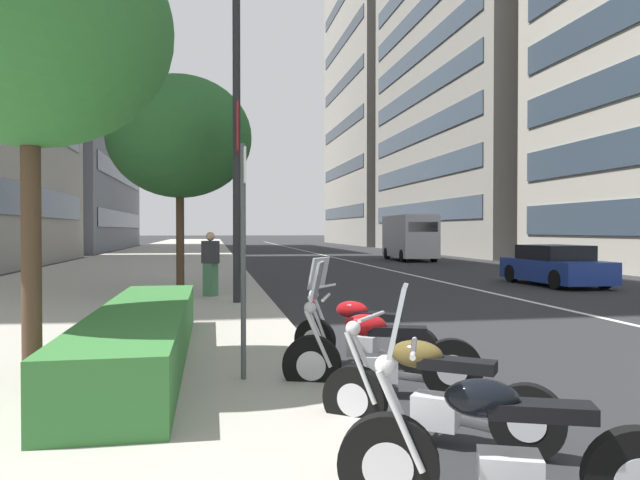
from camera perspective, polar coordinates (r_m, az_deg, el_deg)
name	(u,v)px	position (r m, az deg, el deg)	size (l,w,h in m)	color
sidewalk_right_plaza	(155,262)	(33.95, -15.51, -2.05)	(160.00, 9.01, 0.15)	#A39E93
lane_centre_stripe	(335,258)	(39.63, 1.41, -1.69)	(110.00, 0.16, 0.01)	silver
motorcycle_nearest_camera	(503,454)	(4.10, 17.09, -18.97)	(0.93, 2.06, 1.49)	black
motorcycle_far_end_row	(433,397)	(5.38, 10.78, -14.52)	(1.33, 1.77, 1.08)	black
motorcycle_by_sign_pole	(377,356)	(6.73, 5.49, -11.02)	(0.87, 2.13, 1.49)	black
motorcycle_under_tarp	(361,335)	(8.09, 3.90, -9.07)	(1.40, 1.70, 1.46)	black
car_far_down_avenue	(555,266)	(21.33, 21.59, -2.35)	(4.15, 1.94, 1.34)	navy
delivery_van_ahead	(410,237)	(36.37, 8.57, 0.33)	(5.30, 2.26, 2.72)	#B7B7BC
parking_sign_by_curb	(244,238)	(6.78, -7.33, 0.15)	(0.32, 0.06, 2.67)	#47494C
street_lamp_with_banners	(248,97)	(14.33, -6.89, 13.40)	(1.26, 2.02, 8.11)	#232326
clipped_hedge_bed	(143,334)	(8.12, -16.63, -8.63)	(6.23, 1.10, 0.69)	#337033
street_tree_near_plaza_corner	(29,27)	(7.94, -26.06, 17.82)	(3.23, 3.23, 5.39)	#473323
street_tree_by_lamp_post	(180,137)	(17.02, -13.28, 9.56)	(3.93, 3.93, 5.92)	#473323
pedestrian_on_plaza	(210,264)	(15.48, -10.45, -2.26)	(0.47, 0.47, 1.64)	#3F724C
office_tower_mid_left	(527,5)	(56.57, 19.20, 20.47)	(26.18, 19.12, 41.56)	gray
office_tower_near_left	(400,49)	(82.84, 7.69, 17.70)	(24.84, 15.69, 51.40)	gray
office_tower_far_right_block	(6,60)	(65.12, -27.84, 15.03)	(28.34, 20.72, 35.59)	slate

